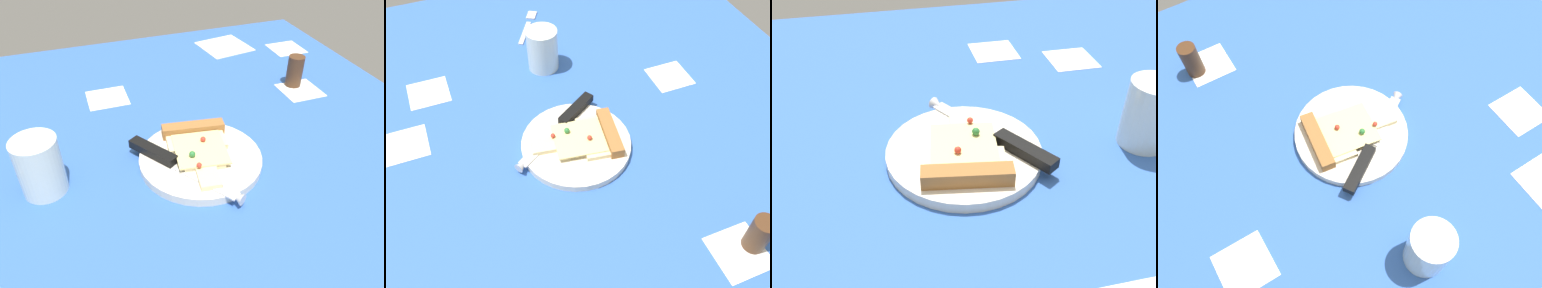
{
  "view_description": "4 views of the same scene",
  "coord_description": "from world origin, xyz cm",
  "views": [
    {
      "loc": [
        50.69,
        -12.04,
        45.22
      ],
      "look_at": [
        0.39,
        5.9,
        4.53
      ],
      "focal_mm": 35.87,
      "sensor_mm": 36.0,
      "label": 1
    },
    {
      "loc": [
        20.62,
        58.78,
        65.61
      ],
      "look_at": [
        1.0,
        9.61,
        3.43
      ],
      "focal_mm": 39.16,
      "sensor_mm": 36.0,
      "label": 2
    },
    {
      "loc": [
        -47.15,
        17.95,
        39.97
      ],
      "look_at": [
        0.23,
        7.53,
        2.65
      ],
      "focal_mm": 40.92,
      "sensor_mm": 36.0,
      "label": 3
    },
    {
      "loc": [
        -21.68,
        -27.67,
        71.65
      ],
      "look_at": [
        -1.62,
        4.44,
        3.24
      ],
      "focal_mm": 38.98,
      "sensor_mm": 36.0,
      "label": 4
    }
  ],
  "objects": [
    {
      "name": "ground_plane",
      "position": [
        -0.01,
        0.02,
        -1.5
      ],
      "size": [
        121.54,
        121.54,
        3.0
      ],
      "color": "#3360B7",
      "rests_on": "ground"
    },
    {
      "name": "pizza_slice",
      "position": [
        -2.04,
        7.85,
        2.34
      ],
      "size": [
        18.37,
        12.46,
        2.43
      ],
      "rotation": [
        0.0,
        0.0,
        4.56
      ],
      "color": "beige",
      "rests_on": "plate"
    },
    {
      "name": "plate",
      "position": [
        0.55,
        7.47,
        0.78
      ],
      "size": [
        22.2,
        22.2,
        1.55
      ],
      "primitive_type": "cylinder",
      "color": "silver",
      "rests_on": "ground_plane"
    },
    {
      "name": "drinking_glass",
      "position": [
        -1.58,
        -19.4,
        5.08
      ],
      "size": [
        7.31,
        7.31,
        10.16
      ],
      "primitive_type": "cylinder",
      "color": "silver",
      "rests_on": "ground_plane"
    },
    {
      "name": "fork",
      "position": [
        -3.01,
        -37.22,
        0.4
      ],
      "size": [
        9.14,
        14.19,
        0.8
      ],
      "rotation": [
        0.0,
        0.0,
        2.62
      ],
      "color": "silver",
      "rests_on": "ground_plane"
    },
    {
      "name": "pepper_shaker",
      "position": [
        -19.34,
        38.95,
        3.74
      ],
      "size": [
        3.79,
        3.79,
        7.49
      ],
      "primitive_type": "cylinder",
      "color": "#4C2D19",
      "rests_on": "ground_plane"
    },
    {
      "name": "knife",
      "position": [
        1.23,
        1.96,
        2.16
      ],
      "size": [
        21.28,
        14.82,
        2.45
      ],
      "rotation": [
        0.0,
        0.0,
        5.29
      ],
      "color": "silver",
      "rests_on": "plate"
    }
  ]
}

